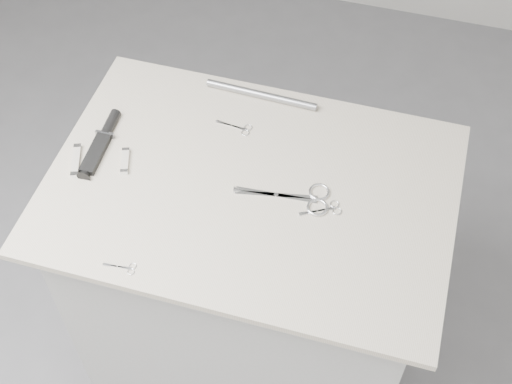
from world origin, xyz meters
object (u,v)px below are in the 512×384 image
(large_shears, at_px, (303,198))
(metal_rail, at_px, (261,95))
(embroidery_scissors_a, at_px, (327,209))
(pocket_knife_b, at_px, (125,161))
(embroidery_scissors_b, at_px, (239,128))
(tiny_scissors, at_px, (124,268))
(sheathed_knife, at_px, (103,140))
(pocket_knife_a, at_px, (76,160))
(plinth, at_px, (251,284))

(large_shears, bearing_deg, metal_rail, 114.55)
(embroidery_scissors_a, bearing_deg, large_shears, 136.93)
(pocket_knife_b, bearing_deg, embroidery_scissors_b, -70.19)
(tiny_scissors, distance_m, pocket_knife_b, 0.31)
(embroidery_scissors_b, relative_size, pocket_knife_b, 1.20)
(large_shears, relative_size, sheathed_knife, 1.08)
(embroidery_scissors_a, height_order, sheathed_knife, sheathed_knife)
(tiny_scissors, xyz_separation_m, metal_rail, (0.15, 0.61, 0.01))
(sheathed_knife, xyz_separation_m, metal_rail, (0.35, 0.27, 0.00))
(embroidery_scissors_a, distance_m, pocket_knife_a, 0.64)
(embroidery_scissors_a, xyz_separation_m, metal_rail, (-0.25, 0.32, 0.01))
(plinth, distance_m, embroidery_scissors_b, 0.51)
(large_shears, height_order, embroidery_scissors_b, large_shears)
(embroidery_scissors_a, height_order, tiny_scissors, same)
(pocket_knife_a, bearing_deg, large_shears, -105.44)
(tiny_scissors, xyz_separation_m, sheathed_knife, (-0.20, 0.34, 0.01))
(plinth, height_order, embroidery_scissors_a, embroidery_scissors_a)
(large_shears, distance_m, metal_rail, 0.36)
(metal_rail, bearing_deg, embroidery_scissors_b, -101.01)
(sheathed_knife, height_order, pocket_knife_b, sheathed_knife)
(embroidery_scissors_a, bearing_deg, sheathed_knife, 146.52)
(plinth, relative_size, tiny_scissors, 11.83)
(plinth, xyz_separation_m, tiny_scissors, (-0.21, -0.30, 0.47))
(plinth, height_order, large_shears, large_shears)
(pocket_knife_a, bearing_deg, embroidery_scissors_a, -107.35)
(embroidery_scissors_a, xyz_separation_m, sheathed_knife, (-0.60, 0.05, 0.01))
(large_shears, distance_m, sheathed_knife, 0.54)
(embroidery_scissors_b, relative_size, sheathed_knife, 0.46)
(large_shears, xyz_separation_m, embroidery_scissors_b, (-0.22, 0.18, -0.00))
(sheathed_knife, relative_size, pocket_knife_a, 2.02)
(embroidery_scissors_b, relative_size, tiny_scissors, 1.29)
(plinth, relative_size, sheathed_knife, 4.18)
(plinth, relative_size, embroidery_scissors_a, 9.06)
(embroidery_scissors_a, bearing_deg, metal_rail, 99.91)
(large_shears, relative_size, pocket_knife_a, 2.18)
(embroidery_scissors_b, bearing_deg, pocket_knife_a, -142.63)
(pocket_knife_a, bearing_deg, plinth, -103.87)
(embroidery_scissors_b, distance_m, pocket_knife_a, 0.43)
(tiny_scissors, distance_m, pocket_knife_a, 0.35)
(large_shears, xyz_separation_m, sheathed_knife, (-0.54, 0.04, 0.00))
(embroidery_scissors_b, relative_size, pocket_knife_a, 0.92)
(plinth, height_order, tiny_scissors, tiny_scissors)
(large_shears, height_order, pocket_knife_b, pocket_knife_b)
(plinth, distance_m, embroidery_scissors_a, 0.51)
(pocket_knife_a, xyz_separation_m, metal_rail, (0.39, 0.35, 0.00))
(large_shears, relative_size, metal_rail, 0.75)
(tiny_scissors, bearing_deg, pocket_knife_a, 127.15)
(embroidery_scissors_b, distance_m, sheathed_knife, 0.35)
(embroidery_scissors_a, relative_size, pocket_knife_b, 1.21)
(sheathed_knife, distance_m, pocket_knife_b, 0.10)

